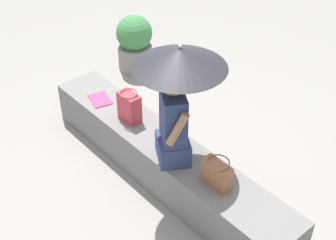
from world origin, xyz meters
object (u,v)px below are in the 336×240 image
(tote_bag_canvas, at_px, (217,174))
(handbag_black, at_px, (129,107))
(parasol, at_px, (180,58))
(magazine, at_px, (100,99))
(person_seated, at_px, (173,124))
(planter_near, at_px, (135,43))

(tote_bag_canvas, bearing_deg, handbag_black, -0.66)
(parasol, height_order, magazine, parasol)
(person_seated, relative_size, handbag_black, 2.77)
(handbag_black, xyz_separation_m, planter_near, (1.43, -1.16, -0.23))
(person_seated, xyz_separation_m, magazine, (1.23, -0.03, -0.38))
(handbag_black, bearing_deg, magazine, 3.42)
(handbag_black, height_order, magazine, handbag_black)
(parasol, bearing_deg, handbag_black, 0.13)
(magazine, bearing_deg, parasol, -163.59)
(person_seated, xyz_separation_m, tote_bag_canvas, (-0.51, -0.05, -0.26))
(handbag_black, xyz_separation_m, tote_bag_canvas, (-1.24, 0.01, -0.03))
(parasol, relative_size, handbag_black, 3.54)
(parasol, xyz_separation_m, magazine, (1.23, 0.03, -1.02))
(handbag_black, relative_size, tote_bag_canvas, 1.17)
(person_seated, height_order, handbag_black, person_seated)
(handbag_black, distance_m, planter_near, 1.85)
(handbag_black, bearing_deg, tote_bag_canvas, 179.34)
(parasol, bearing_deg, magazine, 1.45)
(handbag_black, bearing_deg, parasol, -179.87)
(parasol, xyz_separation_m, handbag_black, (0.74, 0.00, -0.87))
(tote_bag_canvas, distance_m, magazine, 1.74)
(parasol, distance_m, magazine, 1.60)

